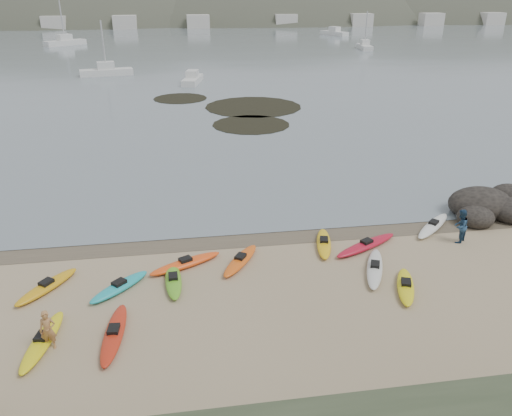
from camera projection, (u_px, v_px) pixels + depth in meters
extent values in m
plane|color=tan|center=(256.00, 234.00, 26.25)|extent=(600.00, 600.00, 0.00)
plane|color=brown|center=(257.00, 237.00, 25.98)|extent=(60.00, 60.00, 0.00)
plane|color=slate|center=(180.00, 9.00, 297.34)|extent=(1200.00, 1200.00, 0.00)
ellipsoid|color=#B21228|center=(366.00, 245.00, 24.77)|extent=(3.94, 2.55, 0.34)
ellipsoid|color=yellow|center=(406.00, 287.00, 21.33)|extent=(1.74, 3.07, 0.34)
ellipsoid|color=#1CA4AE|center=(120.00, 287.00, 21.32)|extent=(2.66, 2.71, 0.34)
ellipsoid|color=gold|center=(47.00, 286.00, 21.34)|extent=(2.48, 3.12, 0.34)
ellipsoid|color=white|center=(433.00, 226.00, 26.77)|extent=(3.28, 3.14, 0.34)
ellipsoid|color=yellow|center=(324.00, 243.00, 24.92)|extent=(1.45, 3.30, 0.34)
ellipsoid|color=#EA5B14|center=(241.00, 260.00, 23.38)|extent=(2.32, 3.15, 0.34)
ellipsoid|color=#FC5015|center=(186.00, 263.00, 23.13)|extent=(3.56, 2.24, 0.34)
ellipsoid|color=red|center=(114.00, 334.00, 18.42)|extent=(0.98, 3.75, 0.34)
ellipsoid|color=silver|center=(375.00, 268.00, 22.72)|extent=(2.08, 3.68, 0.34)
ellipsoid|color=yellow|center=(43.00, 341.00, 18.06)|extent=(1.29, 3.64, 0.34)
ellipsoid|color=#60B323|center=(173.00, 280.00, 21.77)|extent=(0.83, 3.09, 0.34)
imported|color=#AE7945|center=(48.00, 330.00, 17.67)|extent=(0.58, 0.39, 1.55)
imported|color=navy|center=(460.00, 226.00, 25.10)|extent=(1.09, 1.07, 1.77)
ellipsoid|color=black|center=(479.00, 209.00, 28.58)|extent=(3.66, 2.85, 1.83)
ellipsoid|color=black|center=(475.00, 221.00, 27.30)|extent=(2.04, 1.83, 1.22)
ellipsoid|color=black|center=(507.00, 202.00, 29.53)|extent=(2.24, 2.04, 1.63)
cylinder|color=black|center=(251.00, 125.00, 46.99)|extent=(7.30, 7.30, 0.04)
cylinder|color=black|center=(253.00, 107.00, 54.03)|extent=(10.43, 10.43, 0.04)
cylinder|color=black|center=(180.00, 99.00, 58.01)|extent=(6.19, 6.19, 0.04)
cube|color=silver|center=(106.00, 72.00, 73.04)|extent=(7.73, 3.41, 1.05)
cube|color=silver|center=(193.00, 80.00, 67.20)|extent=(3.22, 6.74, 0.91)
cube|color=silver|center=(365.00, 47.00, 104.09)|extent=(2.93, 7.47, 1.02)
cube|color=silver|center=(65.00, 43.00, 110.77)|extent=(8.63, 7.81, 1.28)
cube|color=silver|center=(334.00, 33.00, 133.82)|extent=(6.05, 8.78, 1.21)
ellipsoid|color=#384235|center=(75.00, 67.00, 203.56)|extent=(220.00, 120.00, 80.00)
ellipsoid|color=#384235|center=(270.00, 58.00, 208.97)|extent=(200.00, 110.00, 68.00)
ellipsoid|color=#384235|center=(447.00, 56.00, 230.44)|extent=(230.00, 130.00, 76.00)
cube|color=beige|center=(47.00, 23.00, 150.68)|extent=(7.00, 5.00, 4.00)
cube|color=beige|center=(128.00, 22.00, 153.99)|extent=(7.00, 5.00, 4.00)
cube|color=beige|center=(206.00, 21.00, 157.29)|extent=(7.00, 5.00, 4.00)
cube|color=beige|center=(280.00, 21.00, 160.60)|extent=(7.00, 5.00, 4.00)
cube|color=beige|center=(352.00, 20.00, 163.91)|extent=(7.00, 5.00, 4.00)
cube|color=beige|center=(420.00, 19.00, 167.21)|extent=(7.00, 5.00, 4.00)
cube|color=beige|center=(487.00, 19.00, 170.52)|extent=(7.00, 5.00, 4.00)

